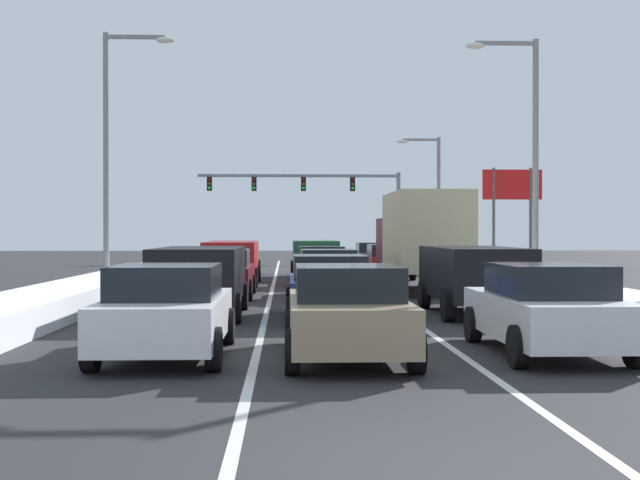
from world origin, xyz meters
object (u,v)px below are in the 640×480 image
box_truck_right_lane_third (422,236)px  sedan_gray_right_lane_fifth (373,257)px  suv_black_right_lane_second (474,274)px  sedan_charcoal_center_lane_fourth (322,266)px  traffic_light_gantry (322,191)px  sedan_navy_center_lane_second (329,287)px  street_lamp_left_mid (115,138)px  sedan_white_left_lane_nearest (167,310)px  sedan_silver_center_lane_third (328,273)px  suv_black_left_lane_second (200,275)px  sedan_white_right_lane_nearest (546,308)px  sedan_tan_center_lane_nearest (347,312)px  sedan_red_right_lane_fourth (388,261)px  street_lamp_right_far (433,189)px  sedan_maroon_left_lane_third (222,273)px  suv_gray_left_lane_fifth (236,254)px  suv_red_left_lane_fourth (231,259)px  roadside_sign_right (512,195)px  street_lamp_right_mid (526,141)px  suv_green_center_lane_fifth (315,255)px

box_truck_right_lane_third → sedan_gray_right_lane_fifth: (-0.12, 15.32, -1.14)m
suv_black_right_lane_second → sedan_charcoal_center_lane_fourth: 11.89m
sedan_charcoal_center_lane_fourth → traffic_light_gantry: bearing=87.5°
suv_black_right_lane_second → sedan_navy_center_lane_second: 3.81m
street_lamp_left_mid → sedan_white_left_lane_nearest: bearing=-76.2°
sedan_charcoal_center_lane_fourth → sedan_silver_center_lane_third: bearing=-90.4°
sedan_navy_center_lane_second → suv_black_left_lane_second: 3.21m
sedan_white_right_lane_nearest → sedan_silver_center_lane_third: same height
sedan_tan_center_lane_nearest → sedan_charcoal_center_lane_fourth: same height
sedan_red_right_lane_fourth → traffic_light_gantry: traffic_light_gantry is taller
traffic_light_gantry → sedan_gray_right_lane_fifth: bearing=-82.1°
sedan_gray_right_lane_fifth → sedan_white_left_lane_nearest: (-6.48, -30.38, 0.00)m
sedan_gray_right_lane_fifth → sedan_silver_center_lane_third: same height
sedan_navy_center_lane_second → street_lamp_right_far: (7.83, 31.19, 3.92)m
sedan_tan_center_lane_nearest → suv_black_left_lane_second: suv_black_left_lane_second is taller
sedan_maroon_left_lane_third → street_lamp_right_far: street_lamp_right_far is taller
sedan_silver_center_lane_third → suv_black_left_lane_second: bearing=-120.4°
sedan_silver_center_lane_third → suv_black_left_lane_second: (-3.39, -5.78, 0.25)m
suv_gray_left_lane_fifth → traffic_light_gantry: 20.26m
sedan_white_right_lane_nearest → suv_black_left_lane_second: (-6.44, 6.65, 0.25)m
suv_black_left_lane_second → street_lamp_right_far: bearing=70.2°
box_truck_right_lane_third → sedan_silver_center_lane_third: bearing=-142.9°
sedan_white_right_lane_nearest → suv_red_left_lane_fourth: size_ratio=0.92×
sedan_silver_center_lane_third → sedan_tan_center_lane_nearest: bearing=-91.4°
sedan_gray_right_lane_fifth → sedan_tan_center_lane_nearest: size_ratio=1.00×
sedan_navy_center_lane_second → traffic_light_gantry: size_ratio=0.32×
street_lamp_right_far → roadside_sign_right: (3.27, -5.91, -0.66)m
traffic_light_gantry → street_lamp_right_far: bearing=-50.9°
street_lamp_left_mid → suv_red_left_lane_fourth: bearing=17.6°
sedan_white_right_lane_nearest → street_lamp_right_mid: bearing=75.2°
box_truck_right_lane_third → sedan_charcoal_center_lane_fourth: (-3.30, 3.31, -1.14)m
sedan_charcoal_center_lane_fourth → street_lamp_right_mid: bearing=-15.4°
suv_black_right_lane_second → suv_black_left_lane_second: bearing=-178.3°
sedan_navy_center_lane_second → sedan_charcoal_center_lane_fourth: (0.35, 12.47, 0.00)m
sedan_gray_right_lane_fifth → sedan_maroon_left_lane_third: same height
suv_gray_left_lane_fifth → street_lamp_left_mid: size_ratio=0.52×
sedan_charcoal_center_lane_fourth → sedan_white_left_lane_nearest: 18.66m
suv_green_center_lane_fifth → street_lamp_left_mid: (-7.67, -6.09, 4.56)m
suv_gray_left_lane_fifth → street_lamp_left_mid: 9.66m
sedan_tan_center_lane_nearest → suv_green_center_lane_fifth: size_ratio=0.92×
roadside_sign_right → street_lamp_right_mid: bearing=-103.1°
sedan_silver_center_lane_third → roadside_sign_right: 21.79m
suv_black_left_lane_second → box_truck_right_lane_third: bearing=51.0°
box_truck_right_lane_third → street_lamp_left_mid: 12.01m
sedan_navy_center_lane_second → sedan_silver_center_lane_third: 6.64m
sedan_navy_center_lane_second → sedan_charcoal_center_lane_fourth: bearing=88.4°
sedan_white_left_lane_nearest → street_lamp_left_mid: street_lamp_left_mid is taller
sedan_white_right_lane_nearest → sedan_navy_center_lane_second: bearing=120.1°
sedan_white_right_lane_nearest → sedan_maroon_left_lane_third: size_ratio=1.00×
sedan_gray_right_lane_fifth → sedan_maroon_left_lane_third: (-6.54, -17.44, 0.00)m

